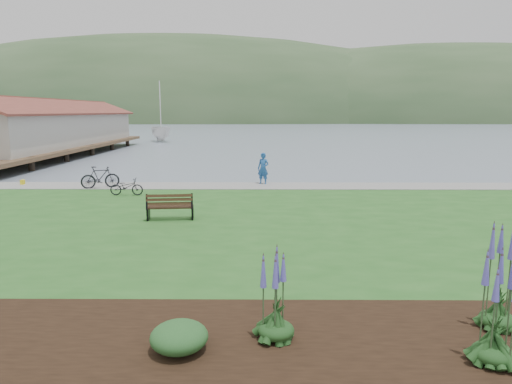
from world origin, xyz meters
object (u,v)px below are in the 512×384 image
Objects in this scene: bicycle_a at (127,187)px; sailboat at (162,142)px; person at (263,166)px; park_bench at (170,206)px.

sailboat reaches higher than bicycle_a.
person is at bearing -94.97° from sailboat.
sailboat reaches higher than park_bench.
bicycle_a is (-6.31, -3.24, -0.59)m from person.
sailboat is (-14.06, 40.53, -1.38)m from person.
park_bench is 49.76m from sailboat.
park_bench is at bearing -148.02° from bicycle_a.
person reaches higher than park_bench.
park_bench is 1.10× the size of bicycle_a.
park_bench is at bearing -101.68° from sailboat.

